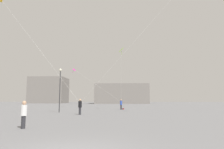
% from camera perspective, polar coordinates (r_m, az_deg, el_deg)
% --- Properties ---
extents(person_in_blue, '(0.38, 0.38, 1.75)m').
position_cam_1_polar(person_in_blue, '(35.25, 2.58, -8.27)').
color(person_in_blue, '#2D2D33').
rests_on(person_in_blue, ground_plane).
extents(person_in_black, '(0.39, 0.39, 1.78)m').
position_cam_1_polar(person_in_black, '(23.53, -8.99, -8.73)').
color(person_in_black, '#2D2D33').
rests_on(person_in_black, ground_plane).
extents(person_in_white, '(0.35, 0.35, 1.62)m').
position_cam_1_polar(person_in_white, '(13.21, -23.59, -9.97)').
color(person_in_white, '#2D2D33').
rests_on(person_in_white, ground_plane).
extents(kite_lime_delta, '(1.11, 2.82, 9.07)m').
position_cam_1_polar(kite_lime_delta, '(34.25, 2.53, 6.72)').
color(kite_lime_delta, '#8CD12D').
extents(kite_magenta_diamond, '(10.87, 8.10, 7.21)m').
position_cam_1_polar(kite_magenta_diamond, '(44.54, -10.32, 1.16)').
color(kite_magenta_diamond, '#D12899').
extents(building_left_hall, '(17.01, 14.35, 12.51)m').
position_cam_1_polar(building_left_hall, '(105.08, -17.29, -4.29)').
color(building_left_hall, gray).
rests_on(building_left_hall, ground_plane).
extents(building_centre_hall, '(23.39, 15.67, 8.39)m').
position_cam_1_polar(building_centre_hall, '(90.08, 2.66, -5.50)').
color(building_centre_hall, gray).
rests_on(building_centre_hall, ground_plane).
extents(lamppost_west, '(0.36, 0.36, 5.89)m').
position_cam_1_polar(lamppost_west, '(28.27, -14.43, -2.46)').
color(lamppost_west, '#2D2D30').
rests_on(lamppost_west, ground_plane).
extents(handbag_beside_flyer, '(0.28, 0.35, 0.24)m').
position_cam_1_polar(handbag_beside_flyer, '(35.37, 3.17, -9.62)').
color(handbag_beside_flyer, maroon).
rests_on(handbag_beside_flyer, ground_plane).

